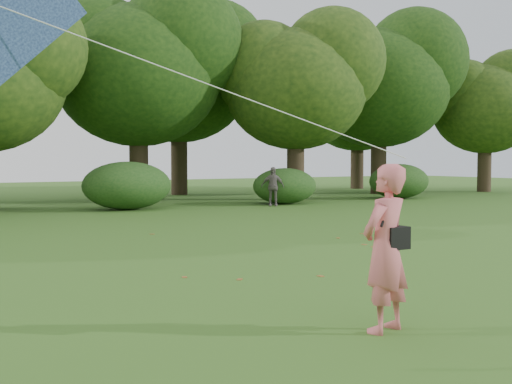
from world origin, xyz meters
TOP-DOWN VIEW (x-y plane):
  - ground at (0.00, 0.00)m, footprint 100.00×100.00m
  - man_kite_flyer at (-0.38, -0.58)m, footprint 0.81×0.65m
  - bystander_right at (8.86, 16.57)m, footprint 1.03×0.84m
  - crossbody_bag at (-0.26, -0.61)m, footprint 0.43×0.20m
  - tree_line at (1.67, 22.88)m, footprint 54.70×15.30m
  - shrub_band at (-0.72, 17.60)m, footprint 39.15×3.22m
  - fallen_leaves at (1.01, 5.34)m, footprint 10.41×9.21m

SIDE VIEW (x-z plane):
  - ground at x=0.00m, z-range 0.00..0.00m
  - fallen_leaves at x=1.01m, z-range 0.00..0.01m
  - bystander_right at x=8.86m, z-range 0.00..1.64m
  - shrub_band at x=-0.72m, z-range -0.08..1.79m
  - man_kite_flyer at x=-0.38m, z-range 0.00..1.93m
  - crossbody_bag at x=-0.26m, z-range 0.72..1.46m
  - tree_line at x=1.67m, z-range 0.86..10.35m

